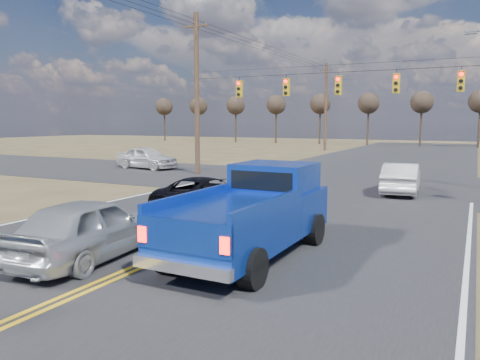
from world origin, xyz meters
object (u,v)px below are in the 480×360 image
at_px(white_car_queue, 401,178).
at_px(black_suv, 204,193).
at_px(pickup_truck, 253,213).
at_px(dgrey_car_queue, 257,187).
at_px(silver_suv, 90,228).
at_px(cross_car_west, 147,158).

bearing_deg(white_car_queue, black_suv, 46.98).
distance_m(pickup_truck, white_car_queue, 12.52).
bearing_deg(black_suv, dgrey_car_queue, -112.89).
height_order(silver_suv, white_car_queue, silver_suv).
xyz_separation_m(pickup_truck, dgrey_car_queue, (-3.25, 7.23, -0.47)).
distance_m(silver_suv, dgrey_car_queue, 9.31).
xyz_separation_m(pickup_truck, cross_car_west, (-16.01, 16.17, -0.28)).
height_order(pickup_truck, dgrey_car_queue, pickup_truck).
xyz_separation_m(pickup_truck, white_car_queue, (1.82, 12.38, -0.36)).
bearing_deg(silver_suv, dgrey_car_queue, -96.29).
distance_m(dgrey_car_queue, cross_car_west, 15.57).
xyz_separation_m(black_suv, white_car_queue, (6.14, 7.64, 0.08)).
relative_size(pickup_truck, dgrey_car_queue, 1.40).
bearing_deg(silver_suv, white_car_queue, -115.12).
relative_size(silver_suv, white_car_queue, 1.04).
height_order(black_suv, cross_car_west, cross_car_west).
bearing_deg(pickup_truck, white_car_queue, 82.24).
relative_size(pickup_truck, silver_suv, 1.31).
distance_m(black_suv, dgrey_car_queue, 2.71).
xyz_separation_m(white_car_queue, dgrey_car_queue, (-5.08, -5.15, -0.10)).
distance_m(silver_suv, black_suv, 6.87).
height_order(silver_suv, dgrey_car_queue, silver_suv).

